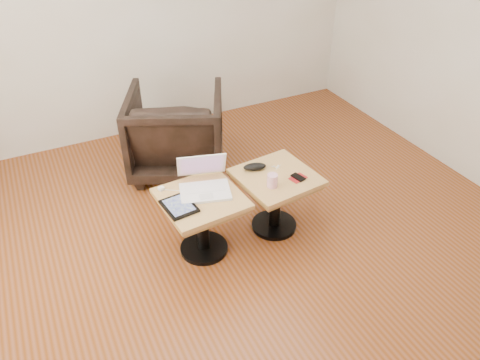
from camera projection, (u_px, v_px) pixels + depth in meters
name	position (u px, v px, depth m)	size (l,w,h in m)	color
room_shell	(256.00, 86.00, 2.78)	(4.52, 4.52, 2.71)	#68300E
side_table_left	(202.00, 211.00, 3.36)	(0.60, 0.60, 0.50)	black
side_table_right	(276.00, 189.00, 3.58)	(0.61, 0.61, 0.50)	black
laptop	(204.00, 183.00, 3.35)	(0.44, 0.43, 0.24)	white
tablet	(179.00, 206.00, 3.19)	(0.22, 0.27, 0.02)	black
charging_adapter	(161.00, 189.00, 3.35)	(0.04, 0.04, 0.02)	white
glasses_case	(255.00, 167.00, 3.56)	(0.18, 0.08, 0.06)	black
striped_cup	(272.00, 181.00, 3.37)	(0.08, 0.08, 0.10)	#D65B8F
earbuds_tangle	(277.00, 167.00, 3.60)	(0.07, 0.05, 0.01)	white
phone_on_sleeve	(298.00, 178.00, 3.47)	(0.14, 0.12, 0.02)	maroon
armchair	(176.00, 132.00, 4.29)	(0.83, 0.86, 0.78)	black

